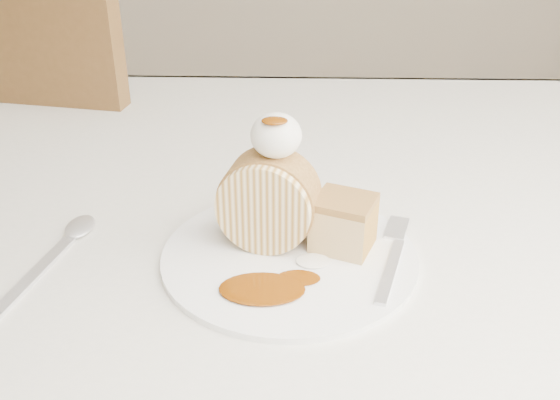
{
  "coord_description": "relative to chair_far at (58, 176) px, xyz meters",
  "views": [
    {
      "loc": [
        0.0,
        -0.51,
        1.11
      ],
      "look_at": [
        -0.01,
        0.04,
        0.81
      ],
      "focal_mm": 40.0,
      "sensor_mm": 36.0,
      "label": 1
    }
  ],
  "objects": [
    {
      "name": "plate",
      "position": [
        0.48,
        -0.59,
        0.21
      ],
      "size": [
        0.34,
        0.34,
        0.01
      ],
      "primitive_type": "cylinder",
      "rotation": [
        0.0,
        0.0,
        -0.38
      ],
      "color": "white",
      "rests_on": "table"
    },
    {
      "name": "spoon",
      "position": [
        0.23,
        -0.64,
        0.21
      ],
      "size": [
        0.06,
        0.18,
        0.0
      ],
      "primitive_type": "cube",
      "rotation": [
        0.0,
        0.0,
        -0.19
      ],
      "color": "silver",
      "rests_on": "table"
    },
    {
      "name": "whipped_cream",
      "position": [
        0.47,
        -0.57,
        0.33
      ],
      "size": [
        0.05,
        0.05,
        0.04
      ],
      "primitive_type": "ellipsoid",
      "color": "white",
      "rests_on": "roulade_slice"
    },
    {
      "name": "fork",
      "position": [
        0.58,
        -0.62,
        0.21
      ],
      "size": [
        0.07,
        0.16,
        0.0
      ],
      "primitive_type": "cube",
      "rotation": [
        0.0,
        0.0,
        -0.29
      ],
      "color": "silver",
      "rests_on": "plate"
    },
    {
      "name": "table",
      "position": [
        0.49,
        -0.42,
        0.12
      ],
      "size": [
        1.4,
        0.9,
        0.75
      ],
      "color": "beige",
      "rests_on": "ground"
    },
    {
      "name": "caramel_drizzle",
      "position": [
        0.47,
        -0.58,
        0.36
      ],
      "size": [
        0.03,
        0.02,
        0.01
      ],
      "primitive_type": "ellipsoid",
      "color": "#662E04",
      "rests_on": "whipped_cream"
    },
    {
      "name": "roulade_slice",
      "position": [
        0.46,
        -0.57,
        0.26
      ],
      "size": [
        0.11,
        0.07,
        0.1
      ],
      "primitive_type": "cylinder",
      "rotation": [
        1.57,
        0.0,
        -0.21
      ],
      "color": "beige",
      "rests_on": "plate"
    },
    {
      "name": "caramel_pool",
      "position": [
        0.46,
        -0.66,
        0.21
      ],
      "size": [
        0.1,
        0.08,
        0.0
      ],
      "primitive_type": null,
      "rotation": [
        0.0,
        0.0,
        -0.38
      ],
      "color": "#662E04",
      "rests_on": "plate"
    },
    {
      "name": "chair_far",
      "position": [
        0.0,
        0.0,
        0.0
      ],
      "size": [
        0.52,
        0.52,
        0.95
      ],
      "rotation": [
        0.0,
        0.0,
        2.97
      ],
      "color": "brown",
      "rests_on": "ground"
    },
    {
      "name": "cake_chunk",
      "position": [
        0.54,
        -0.58,
        0.24
      ],
      "size": [
        0.07,
        0.07,
        0.05
      ],
      "primitive_type": "cube",
      "rotation": [
        0.0,
        0.0,
        -0.38
      ],
      "color": "#A97840",
      "rests_on": "plate"
    }
  ]
}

